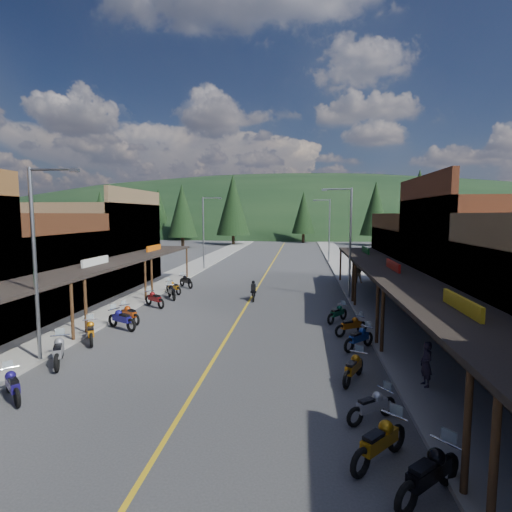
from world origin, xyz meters
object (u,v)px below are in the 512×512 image
(pine_0, at_px, (100,213))
(pine_2, at_px, (233,205))
(shop_east_2, at_px, (491,263))
(pine_11, at_px, (419,207))
(bike_west_6, at_px, (91,331))
(streetlight_3, at_px, (328,228))
(streetlight_0, at_px, (38,256))
(bike_east_4, at_px, (372,404))
(pedestrian_east_a, at_px, (426,364))
(bike_west_9, at_px, (155,298))
(pine_8, at_px, (139,215))
(pine_10, at_px, (182,211))
(bike_east_8, at_px, (337,312))
(bike_west_11, at_px, (173,287))
(bike_west_10, at_px, (172,291))
(bike_west_5, at_px, (59,350))
(pine_3, at_px, (304,213))
(pedestrian_east_b, at_px, (358,273))
(shop_east_3, at_px, (432,261))
(pine_9, at_px, (432,213))
(pine_5, at_px, (440,206))
(bike_east_3, at_px, (380,440))
(bike_east_5, at_px, (353,366))
(streetlight_1, at_px, (205,230))
(bike_west_12, at_px, (186,280))
(pine_1, at_px, (183,209))
(pine_7, at_px, (159,210))
(bike_east_2, at_px, (429,472))
(bike_west_4, at_px, (12,384))
(streetlight_2, at_px, (348,238))
(bike_east_6, at_px, (359,337))
(pine_4, at_px, (376,209))
(shop_west_3, at_px, (96,245))
(rider_on_bike, at_px, (254,292))
(shop_west_2, at_px, (19,273))

(pine_0, xyz_separation_m, pine_2, (30.00, -4.00, 1.51))
(shop_east_2, relative_size, pine_11, 0.88)
(bike_west_6, bearing_deg, streetlight_3, 37.81)
(streetlight_0, height_order, bike_east_4, streetlight_0)
(pedestrian_east_a, bearing_deg, bike_west_9, -139.27)
(pine_8, relative_size, bike_east_4, 5.40)
(pine_10, relative_size, bike_east_8, 5.89)
(pine_11, height_order, bike_west_9, pine_11)
(bike_west_11, bearing_deg, bike_west_10, -125.14)
(bike_west_5, distance_m, bike_east_4, 12.33)
(pine_10, bearing_deg, pedestrian_east_a, -65.41)
(pine_3, height_order, bike_west_5, pine_3)
(bike_west_9, xyz_separation_m, pedestrian_east_b, (14.57, 10.27, 0.44))
(shop_east_3, xyz_separation_m, pine_9, (10.25, 33.70, 3.85))
(shop_east_3, bearing_deg, streetlight_3, 109.99)
(pine_5, height_order, pine_9, pine_5)
(pine_3, xyz_separation_m, bike_east_3, (1.62, -77.36, -5.85))
(pine_8, xyz_separation_m, pine_9, (46.00, 5.00, 0.40))
(pine_8, height_order, bike_east_5, pine_8)
(streetlight_1, xyz_separation_m, pedestrian_east_a, (14.98, -28.88, -3.52))
(pine_9, bearing_deg, bike_west_12, -131.64)
(bike_west_5, xyz_separation_m, bike_west_11, (-0.01, 14.73, -0.07))
(pine_0, height_order, pine_10, pine_10)
(bike_west_9, relative_size, bike_west_11, 1.06)
(pine_11, bearing_deg, pine_3, 119.74)
(streetlight_3, distance_m, pine_1, 50.65)
(streetlight_1, relative_size, pine_3, 0.73)
(pine_7, height_order, bike_east_5, pine_7)
(bike_east_2, height_order, pedestrian_east_a, pedestrian_east_a)
(shop_east_3, height_order, pine_9, pine_9)
(pine_3, height_order, bike_west_9, pine_3)
(streetlight_3, bearing_deg, streetlight_1, -150.09)
(bike_east_2, height_order, bike_east_8, bike_east_2)
(pine_7, height_order, bike_west_6, pine_7)
(pine_5, height_order, bike_east_2, pine_5)
(bike_west_4, bearing_deg, bike_east_3, -58.18)
(streetlight_2, distance_m, bike_east_4, 17.77)
(bike_east_6, bearing_deg, streetlight_0, -122.96)
(pine_2, bearing_deg, bike_east_4, -76.80)
(streetlight_0, bearing_deg, pine_4, 69.29)
(streetlight_3, bearing_deg, pine_5, 57.22)
(shop_west_3, xyz_separation_m, pine_7, (-18.22, 64.70, 3.72))
(bike_west_9, height_order, bike_west_11, bike_west_9)
(rider_on_bike, bearing_deg, bike_west_12, 140.70)
(streetlight_3, bearing_deg, bike_west_5, -109.90)
(streetlight_3, bearing_deg, bike_east_2, -90.71)
(bike_west_9, distance_m, bike_west_12, 7.14)
(bike_east_5, relative_size, bike_east_6, 0.99)
(shop_west_2, distance_m, streetlight_3, 35.12)
(pine_3, relative_size, bike_east_8, 5.59)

